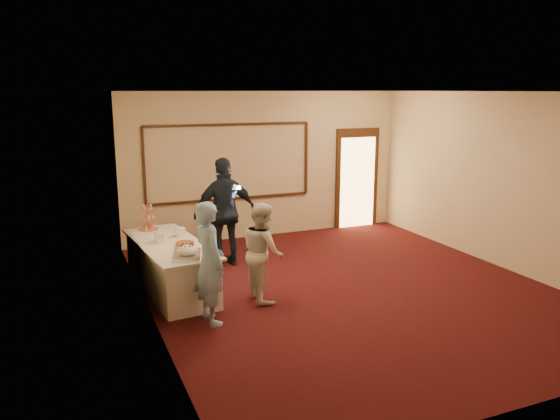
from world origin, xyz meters
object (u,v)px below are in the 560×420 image
object	(u,v)px
plate_stack_a	(161,237)
plate_stack_b	(180,232)
tart	(185,244)
pavlova_tray	(187,252)
guest	(225,212)
cupcake_stand	(148,220)
man	(209,263)
buffet_table	(171,267)
woman	(263,251)

from	to	relation	value
plate_stack_a	plate_stack_b	distance (m)	0.43
plate_stack_a	tart	bearing A→B (deg)	-46.63
pavlova_tray	guest	size ratio (longest dim) A/B	0.29
cupcake_stand	man	size ratio (longest dim) A/B	0.29
cupcake_stand	man	world-z (taller)	man
plate_stack_a	guest	size ratio (longest dim) A/B	0.10
pavlova_tray	tart	xyz separation A→B (m)	(0.10, 0.57, -0.05)
pavlova_tray	plate_stack_a	bearing A→B (deg)	102.67
plate_stack_a	man	distance (m)	1.43
buffet_table	tart	size ratio (longest dim) A/B	7.68
pavlova_tray	cupcake_stand	bearing A→B (deg)	97.73
buffet_table	man	bearing A→B (deg)	-79.35
cupcake_stand	guest	world-z (taller)	guest
plate_stack_a	man	size ratio (longest dim) A/B	0.12
woman	tart	bearing A→B (deg)	61.52
plate_stack_a	buffet_table	bearing A→B (deg)	-20.24
buffet_table	cupcake_stand	distance (m)	1.09
plate_stack_a	woman	size ratio (longest dim) A/B	0.14
woman	buffet_table	bearing A→B (deg)	55.54
tart	guest	size ratio (longest dim) A/B	0.16
cupcake_stand	man	bearing A→B (deg)	-79.55
tart	plate_stack_a	bearing A→B (deg)	133.37
cupcake_stand	woman	size ratio (longest dim) A/B	0.32
cupcake_stand	tart	size ratio (longest dim) A/B	1.52
buffet_table	man	xyz separation A→B (m)	(0.25, -1.33, 0.43)
man	woman	world-z (taller)	man
plate_stack_b	guest	distance (m)	1.12
cupcake_stand	plate_stack_a	bearing A→B (deg)	-87.39
buffet_table	pavlova_tray	world-z (taller)	pavlova_tray
buffet_table	woman	xyz separation A→B (m)	(1.18, -0.83, 0.34)
plate_stack_b	cupcake_stand	bearing A→B (deg)	121.77
pavlova_tray	plate_stack_a	distance (m)	0.91
tart	guest	bearing A→B (deg)	50.09
plate_stack_a	plate_stack_b	bearing A→B (deg)	34.73
guest	pavlova_tray	bearing A→B (deg)	56.81
buffet_table	man	size ratio (longest dim) A/B	1.45
pavlova_tray	plate_stack_b	size ratio (longest dim) A/B	3.33
guest	man	bearing A→B (deg)	66.60
tart	woman	bearing A→B (deg)	-29.18
pavlova_tray	tart	size ratio (longest dim) A/B	1.79
buffet_table	plate_stack_b	distance (m)	0.58
guest	cupcake_stand	bearing A→B (deg)	-2.13
buffet_table	plate_stack_a	xyz separation A→B (m)	(-0.13, 0.05, 0.46)
pavlova_tray	woman	distance (m)	1.12
tart	man	distance (m)	1.07
tart	guest	xyz separation A→B (m)	(0.98, 1.17, 0.15)
buffet_table	man	world-z (taller)	man
plate_stack_b	man	world-z (taller)	man
man	pavlova_tray	bearing A→B (deg)	11.44
pavlova_tray	plate_stack_a	size ratio (longest dim) A/B	2.82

